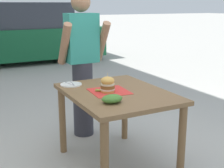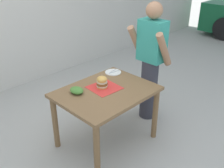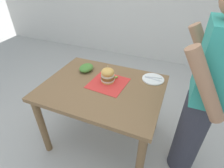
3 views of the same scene
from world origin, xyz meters
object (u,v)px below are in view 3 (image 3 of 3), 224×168
object	(u,v)px
sandwich	(108,75)
pickle_spear	(113,78)
diner_across_table	(203,98)
side_salad	(86,68)
patio_table	(103,96)
side_plate_with_forks	(153,79)

from	to	relation	value
sandwich	pickle_spear	distance (m)	0.09
diner_across_table	side_salad	bearing A→B (deg)	-100.05
pickle_spear	patio_table	bearing A→B (deg)	-20.48
diner_across_table	side_plate_with_forks	bearing A→B (deg)	-125.38
sandwich	pickle_spear	xyz separation A→B (m)	(-0.06, 0.04, -0.06)
patio_table	side_plate_with_forks	world-z (taller)	side_plate_with_forks
sandwich	side_salad	bearing A→B (deg)	-109.89
side_plate_with_forks	side_salad	distance (m)	0.72
patio_table	side_salad	bearing A→B (deg)	-124.75
patio_table	pickle_spear	xyz separation A→B (m)	(-0.15, 0.05, 0.13)
diner_across_table	pickle_spear	bearing A→B (deg)	-100.58
pickle_spear	side_salad	size ratio (longest dim) A/B	0.53
side_salad	pickle_spear	bearing A→B (deg)	81.19
pickle_spear	diner_across_table	xyz separation A→B (m)	(0.15, 0.80, 0.11)
patio_table	side_salad	world-z (taller)	side_salad
pickle_spear	side_plate_with_forks	distance (m)	0.40
sandwich	side_plate_with_forks	world-z (taller)	sandwich
sandwich	pickle_spear	world-z (taller)	sandwich
side_plate_with_forks	sandwich	bearing A→B (deg)	-62.50
patio_table	side_plate_with_forks	bearing A→B (deg)	125.25
pickle_spear	side_salad	distance (m)	0.35
pickle_spear	side_plate_with_forks	xyz separation A→B (m)	(-0.16, 0.37, -0.01)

